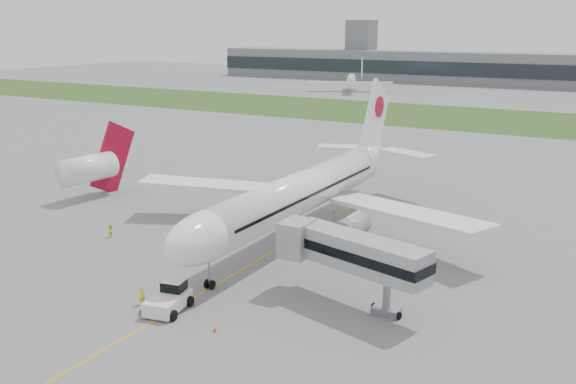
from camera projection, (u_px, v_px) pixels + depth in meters
The scene contains 14 objects.
ground at pixel (285, 245), 76.54m from camera, with size 600.00×600.00×0.00m, color gray.
apron_markings at pixel (263, 258), 72.33m from camera, with size 70.00×70.00×0.04m, color gold, non-canonical shape.
grass_strip at pixel (499, 120), 177.61m from camera, with size 600.00×50.00×0.02m, color #365620.
terminal_building at pixel (557, 71), 268.39m from camera, with size 320.00×22.30×14.00m.
control_tower at pixel (360, 79), 314.84m from camera, with size 12.00×12.00×56.00m, color gray, non-canonical shape.
airliner at pixel (304, 190), 79.22m from camera, with size 48.13×53.95×17.88m.
pushback_tug at pixel (169, 298), 58.95m from camera, with size 4.00×5.24×2.46m.
jet_bridge at pixel (348, 251), 59.05m from camera, with size 15.56×6.92×7.11m.
safety_cone_left at pixel (169, 306), 59.33m from camera, with size 0.37×0.37×0.51m, color #DA500B.
safety_cone_right at pixel (215, 329), 54.78m from camera, with size 0.35×0.35×0.48m, color #DA500B.
ground_crew_near at pixel (142, 295), 59.99m from camera, with size 0.69×0.45×1.88m, color #FBF529.
ground_crew_far at pixel (111, 231), 79.15m from camera, with size 0.83×0.65×1.71m, color #D6FF2A.
neighbor_aircraft at pixel (92, 167), 96.83m from camera, with size 4.79×14.45×11.74m.
distant_aircraft_left at pixel (351, 92), 254.16m from camera, with size 32.89×29.02×12.58m, color white, non-canonical shape.
Camera 1 is at (36.06, -62.87, 25.42)m, focal length 40.00 mm.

